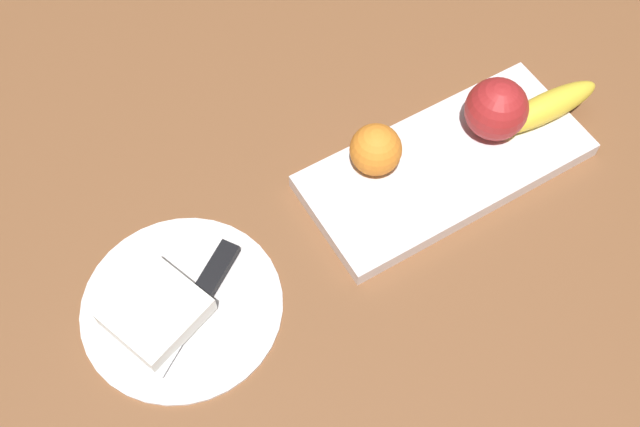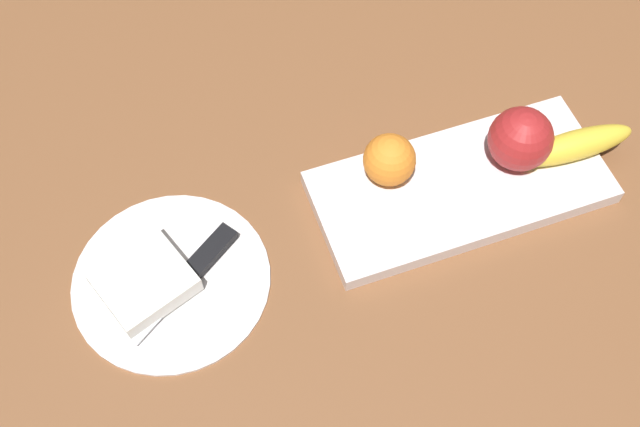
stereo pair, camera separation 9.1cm
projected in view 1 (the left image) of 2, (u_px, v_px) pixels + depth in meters
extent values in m
plane|color=brown|center=(398.00, 166.00, 1.01)|extent=(2.40, 2.40, 0.00)
cube|color=white|center=(445.00, 165.00, 1.00)|extent=(0.38, 0.17, 0.02)
sphere|color=#AD2425|center=(496.00, 109.00, 0.98)|extent=(0.08, 0.08, 0.08)
ellipsoid|color=yellow|center=(546.00, 107.00, 1.01)|extent=(0.16, 0.04, 0.04)
sphere|color=orange|center=(376.00, 150.00, 0.95)|extent=(0.07, 0.07, 0.07)
cylinder|color=white|center=(182.00, 305.00, 0.90)|extent=(0.24, 0.24, 0.01)
cube|color=white|center=(156.00, 312.00, 0.88)|extent=(0.13, 0.12, 0.03)
cube|color=silver|center=(189.00, 318.00, 0.89)|extent=(0.14, 0.10, 0.00)
cube|color=black|center=(213.00, 275.00, 0.91)|extent=(0.09, 0.07, 0.01)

